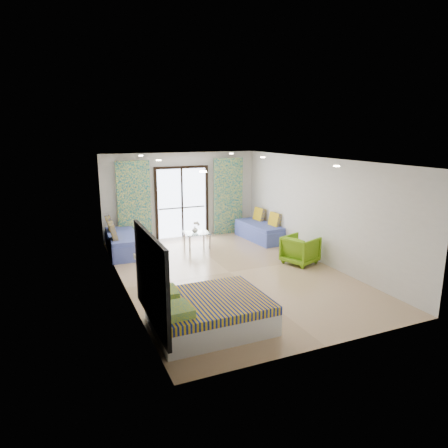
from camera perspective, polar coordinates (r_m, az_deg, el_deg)
name	(u,v)px	position (r m, az deg, el deg)	size (l,w,h in m)	color
floor	(230,272)	(9.75, 0.80, -6.91)	(5.00, 7.50, 0.01)	#9E7F5E
ceiling	(230,160)	(9.19, 0.86, 9.13)	(5.00, 7.50, 0.01)	silver
wall_back	(182,195)	(12.83, -6.07, 4.11)	(5.00, 0.01, 2.70)	silver
wall_front	(332,266)	(6.27, 15.11, -5.81)	(5.00, 0.01, 2.70)	silver
wall_left	(122,228)	(8.68, -14.40, -0.54)	(0.01, 7.50, 2.70)	silver
wall_right	(318,210)	(10.63, 13.22, 1.98)	(0.01, 7.50, 2.70)	silver
balcony_door	(182,198)	(12.82, -6.03, 3.68)	(1.76, 0.08, 2.28)	black
balcony_rail	(182,208)	(12.88, -6.01, 2.34)	(1.52, 0.03, 0.04)	#595451
curtain_left	(134,203)	(12.31, -12.72, 3.00)	(1.00, 0.10, 2.50)	beige
curtain_right	(228,196)	(13.22, 0.61, 4.00)	(1.00, 0.10, 2.50)	beige
downlight_a	(203,172)	(6.81, -3.01, 7.49)	(0.12, 0.12, 0.02)	#FFE0B2
downlight_b	(337,166)	(8.22, 15.80, 7.97)	(0.12, 0.12, 0.02)	#FFE0B2
downlight_c	(159,160)	(9.67, -9.32, 8.98)	(0.12, 0.12, 0.02)	#FFE0B2
downlight_d	(263,157)	(10.71, 5.56, 9.47)	(0.12, 0.12, 0.02)	#FFE0B2
downlight_e	(141,156)	(11.62, -11.79, 9.53)	(0.12, 0.12, 0.02)	#FFE0B2
downlight_f	(231,154)	(12.49, 1.06, 10.03)	(0.12, 0.12, 0.02)	#FFE0B2
headboard	(151,278)	(6.51, -10.45, -7.65)	(0.06, 2.10, 1.50)	black
switch_plate	(135,256)	(7.67, -12.66, -4.55)	(0.02, 0.10, 0.10)	silver
bed	(209,312)	(7.07, -2.22, -12.47)	(1.95, 1.59, 0.67)	silver
daybed_left	(122,242)	(11.53, -14.38, -2.57)	(0.86, 2.02, 0.98)	#4756A9
daybed_right	(260,231)	(12.61, 5.16, -0.95)	(0.88, 1.94, 0.93)	#4756A9
coffee_table	(197,234)	(11.72, -3.90, -1.42)	(0.73, 0.73, 0.80)	silver
vase	(195,229)	(11.68, -4.17, -0.78)	(0.18, 0.18, 0.18)	white
armchair	(300,248)	(10.47, 10.86, -3.44)	(0.77, 0.72, 0.80)	#679D14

